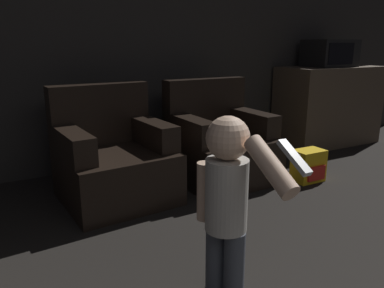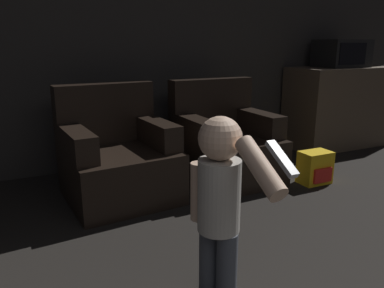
{
  "view_description": "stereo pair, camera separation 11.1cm",
  "coord_description": "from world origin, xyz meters",
  "px_view_note": "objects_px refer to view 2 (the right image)",
  "views": [
    {
      "loc": [
        -1.08,
        0.97,
        1.19
      ],
      "look_at": [
        -0.01,
        2.96,
        0.58
      ],
      "focal_mm": 35.0,
      "sensor_mm": 36.0,
      "label": 1
    },
    {
      "loc": [
        -0.98,
        0.92,
        1.19
      ],
      "look_at": [
        -0.01,
        2.96,
        0.58
      ],
      "focal_mm": 35.0,
      "sensor_mm": 36.0,
      "label": 2
    }
  ],
  "objects_px": {
    "armchair_left": "(118,159)",
    "toy_backpack": "(315,168)",
    "armchair_right": "(224,145)",
    "microwave": "(341,53)",
    "person_toddler": "(220,196)"
  },
  "relations": [
    {
      "from": "armchair_left",
      "to": "toy_backpack",
      "type": "distance_m",
      "value": 1.69
    },
    {
      "from": "armchair_left",
      "to": "microwave",
      "type": "height_order",
      "value": "microwave"
    },
    {
      "from": "armchair_left",
      "to": "microwave",
      "type": "xyz_separation_m",
      "value": [
        2.73,
        0.44,
        0.77
      ]
    },
    {
      "from": "toy_backpack",
      "to": "microwave",
      "type": "height_order",
      "value": "microwave"
    },
    {
      "from": "armchair_left",
      "to": "toy_backpack",
      "type": "xyz_separation_m",
      "value": [
        1.62,
        -0.45,
        -0.17
      ]
    },
    {
      "from": "armchair_right",
      "to": "person_toddler",
      "type": "bearing_deg",
      "value": -122.48
    },
    {
      "from": "armchair_right",
      "to": "toy_backpack",
      "type": "xyz_separation_m",
      "value": [
        0.66,
        -0.45,
        -0.17
      ]
    },
    {
      "from": "armchair_right",
      "to": "microwave",
      "type": "xyz_separation_m",
      "value": [
        1.77,
        0.44,
        0.77
      ]
    },
    {
      "from": "armchair_left",
      "to": "person_toddler",
      "type": "xyz_separation_m",
      "value": [
        0.11,
        -1.43,
        0.21
      ]
    },
    {
      "from": "microwave",
      "to": "armchair_right",
      "type": "bearing_deg",
      "value": -166.16
    },
    {
      "from": "toy_backpack",
      "to": "armchair_left",
      "type": "bearing_deg",
      "value": 164.58
    },
    {
      "from": "armchair_right",
      "to": "person_toddler",
      "type": "height_order",
      "value": "person_toddler"
    },
    {
      "from": "armchair_left",
      "to": "microwave",
      "type": "distance_m",
      "value": 2.87
    },
    {
      "from": "microwave",
      "to": "armchair_left",
      "type": "bearing_deg",
      "value": -170.95
    },
    {
      "from": "person_toddler",
      "to": "toy_backpack",
      "type": "bearing_deg",
      "value": -79.43
    }
  ]
}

